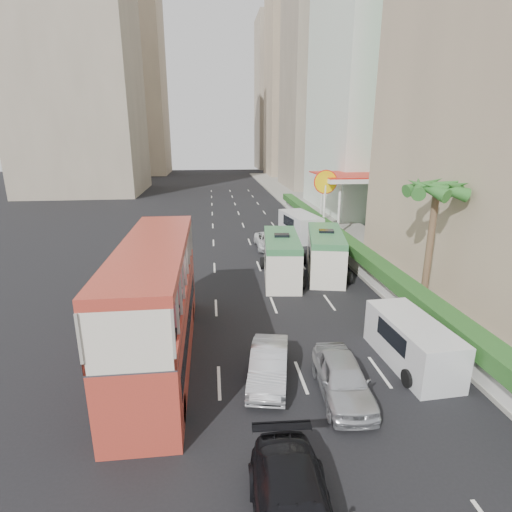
{
  "coord_description": "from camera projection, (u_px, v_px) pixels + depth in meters",
  "views": [
    {
      "loc": [
        -3.67,
        -15.29,
        9.04
      ],
      "look_at": [
        -1.5,
        4.0,
        3.2
      ],
      "focal_mm": 28.0,
      "sensor_mm": 36.0,
      "label": 1
    }
  ],
  "objects": [
    {
      "name": "tower_left_a",
      "position": [
        69.0,
        18.0,
        59.83
      ],
      "size": [
        18.0,
        18.0,
        52.0
      ],
      "primitive_type": "cube",
      "color": "tan",
      "rests_on": "ground"
    },
    {
      "name": "sidewalk",
      "position": [
        332.0,
        224.0,
        42.28
      ],
      "size": [
        6.0,
        120.0,
        0.18
      ],
      "primitive_type": "cube",
      "color": "#99968C",
      "rests_on": "ground"
    },
    {
      "name": "tower_left_b",
      "position": [
        129.0,
        75.0,
        94.21
      ],
      "size": [
        16.0,
        16.0,
        46.0
      ],
      "primitive_type": "cube",
      "color": "tan",
      "rests_on": "ground"
    },
    {
      "name": "tower_far_b",
      "position": [
        281.0,
        96.0,
        112.58
      ],
      "size": [
        14.0,
        14.0,
        40.0
      ],
      "primitive_type": "cube",
      "color": "tan",
      "rests_on": "ground"
    },
    {
      "name": "kerb_wall",
      "position": [
        339.0,
        247.0,
        31.34
      ],
      "size": [
        0.3,
        44.0,
        1.0
      ],
      "primitive_type": "cube",
      "color": "silver",
      "rests_on": "sidewalk"
    },
    {
      "name": "car_silver_lane_a",
      "position": [
        269.0,
        380.0,
        15.43
      ],
      "size": [
        2.16,
        4.18,
        1.31
      ],
      "primitive_type": "imported",
      "rotation": [
        0.0,
        0.0,
        -0.2
      ],
      "color": "#B5B7BC",
      "rests_on": "ground"
    },
    {
      "name": "tower_mid",
      "position": [
        335.0,
        38.0,
        67.47
      ],
      "size": [
        16.0,
        16.0,
        50.0
      ],
      "primitive_type": "cube",
      "color": "tan",
      "rests_on": "ground"
    },
    {
      "name": "van_asset",
      "position": [
        269.0,
        248.0,
        33.66
      ],
      "size": [
        2.09,
        4.48,
        1.24
      ],
      "primitive_type": "imported",
      "rotation": [
        0.0,
        0.0,
        0.01
      ],
      "color": "silver",
      "rests_on": "ground"
    },
    {
      "name": "double_decker_bus",
      "position": [
        157.0,
        304.0,
        16.17
      ],
      "size": [
        2.5,
        11.0,
        5.06
      ],
      "primitive_type": "cube",
      "color": "#B7392A",
      "rests_on": "ground"
    },
    {
      "name": "palm_tree",
      "position": [
        429.0,
        247.0,
        21.22
      ],
      "size": [
        0.36,
        0.36,
        6.4
      ],
      "primitive_type": "cylinder",
      "color": "brown",
      "rests_on": "sidewalk"
    },
    {
      "name": "shell_station",
      "position": [
        349.0,
        202.0,
        39.71
      ],
      "size": [
        6.5,
        8.0,
        5.5
      ],
      "primitive_type": "cube",
      "color": "silver",
      "rests_on": "ground"
    },
    {
      "name": "minibus_near",
      "position": [
        281.0,
        257.0,
        26.13
      ],
      "size": [
        2.85,
        6.61,
        2.84
      ],
      "primitive_type": "cube",
      "rotation": [
        0.0,
        0.0,
        -0.11
      ],
      "color": "silver",
      "rests_on": "ground"
    },
    {
      "name": "car_silver_lane_b",
      "position": [
        341.0,
        395.0,
        14.51
      ],
      "size": [
        1.94,
        4.31,
        1.44
      ],
      "primitive_type": "imported",
      "rotation": [
        0.0,
        0.0,
        -0.06
      ],
      "color": "#B5B7BC",
      "rests_on": "ground"
    },
    {
      "name": "panel_van_near",
      "position": [
        412.0,
        343.0,
        16.3
      ],
      "size": [
        2.18,
        4.85,
        1.9
      ],
      "primitive_type": "cube",
      "rotation": [
        0.0,
        0.0,
        0.06
      ],
      "color": "silver",
      "rests_on": "ground"
    },
    {
      "name": "minibus_far",
      "position": [
        325.0,
        253.0,
        27.05
      ],
      "size": [
        3.47,
        6.82,
        2.89
      ],
      "primitive_type": "cube",
      "rotation": [
        0.0,
        0.0,
        -0.21
      ],
      "color": "silver",
      "rests_on": "ground"
    },
    {
      "name": "tower_far_a",
      "position": [
        298.0,
        77.0,
        91.07
      ],
      "size": [
        14.0,
        14.0,
        44.0
      ],
      "primitive_type": "cube",
      "color": "tan",
      "rests_on": "ground"
    },
    {
      "name": "ground_plane",
      "position": [
        300.0,
        350.0,
        17.55
      ],
      "size": [
        200.0,
        200.0,
        0.0
      ],
      "primitive_type": "plane",
      "color": "black",
      "rests_on": "ground"
    },
    {
      "name": "hedge",
      "position": [
        340.0,
        237.0,
        31.09
      ],
      "size": [
        1.1,
        44.0,
        0.7
      ],
      "primitive_type": "cube",
      "color": "#2D6626",
      "rests_on": "kerb_wall"
    },
    {
      "name": "panel_van_far",
      "position": [
        300.0,
        226.0,
        36.64
      ],
      "size": [
        3.15,
        5.96,
        2.27
      ],
      "primitive_type": "cube",
      "rotation": [
        0.0,
        0.0,
        0.16
      ],
      "color": "silver",
      "rests_on": "ground"
    }
  ]
}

